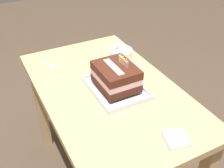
# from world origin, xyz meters

# --- Properties ---
(dining_table) EXTENTS (1.11, 0.66, 0.73)m
(dining_table) POSITION_xyz_m (0.00, 0.00, 0.62)
(dining_table) COLOR tan
(dining_table) RESTS_ON ground_plane
(foil_tray) EXTENTS (0.32, 0.25, 0.02)m
(foil_tray) POSITION_xyz_m (0.03, 0.03, 0.74)
(foil_tray) COLOR silver
(foil_tray) RESTS_ON dining_table
(birthday_cake) EXTENTS (0.22, 0.18, 0.16)m
(birthday_cake) POSITION_xyz_m (0.03, 0.03, 0.82)
(birthday_cake) COLOR #4B2215
(birthday_cake) RESTS_ON foil_tray
(bowl_stack) EXTENTS (0.15, 0.15, 0.10)m
(bowl_stack) POSITION_xyz_m (-0.28, 0.23, 0.75)
(bowl_stack) COLOR silver
(bowl_stack) RESTS_ON dining_table
(serving_spoon_near_tray) EXTENTS (0.12, 0.06, 0.01)m
(serving_spoon_near_tray) POSITION_xyz_m (-0.33, -0.19, 0.74)
(serving_spoon_near_tray) COLOR silver
(serving_spoon_near_tray) RESTS_ON dining_table
(napkin_pile) EXTENTS (0.12, 0.11, 0.02)m
(napkin_pile) POSITION_xyz_m (0.45, 0.08, 0.74)
(napkin_pile) COLOR white
(napkin_pile) RESTS_ON dining_table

